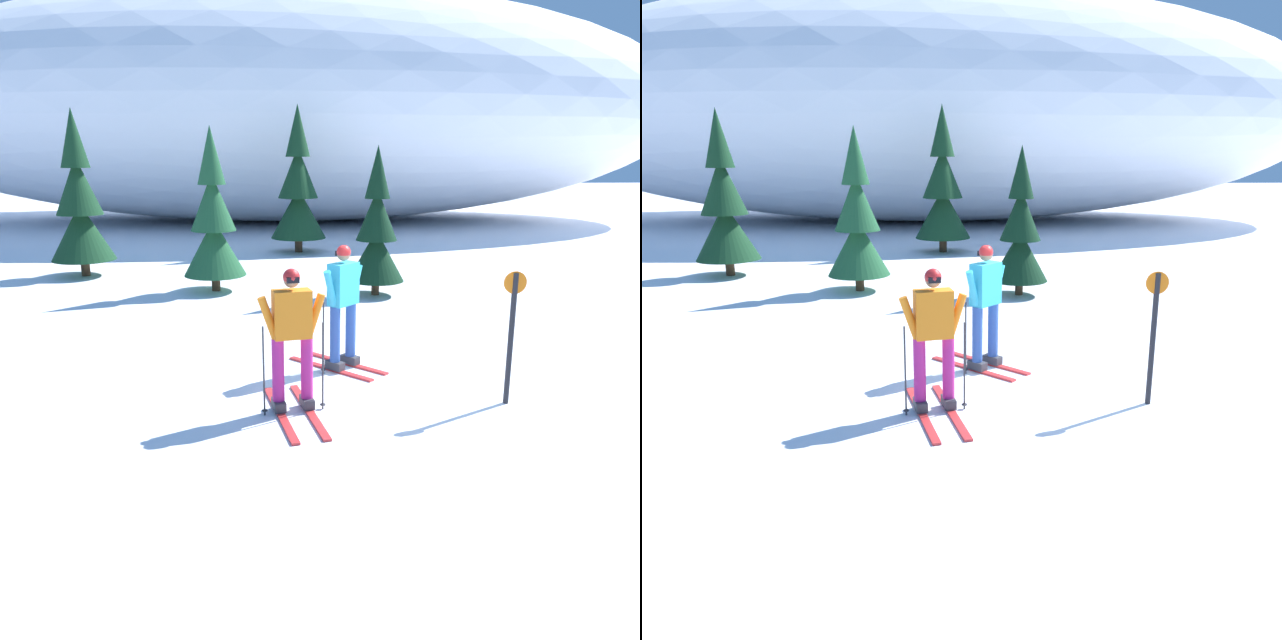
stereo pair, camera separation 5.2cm
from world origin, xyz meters
TOP-DOWN VIEW (x-y plane):
  - ground_plane at (0.00, 0.00)m, footprint 120.00×120.00m
  - skier_cyan_jacket at (-0.82, 0.62)m, footprint 1.44×1.41m
  - skier_orange_jacket at (-1.56, -0.93)m, footprint 0.84×1.79m
  - pine_tree_far_left at (-6.90, 8.19)m, footprint 1.62×1.62m
  - pine_tree_center_left at (-3.30, 6.17)m, footprint 1.43×1.43m
  - pine_tree_center_right at (-1.29, 11.99)m, footprint 1.76×1.76m
  - pine_tree_far_right at (0.34, 5.56)m, footprint 1.26×1.26m
  - snow_ridge_background at (-1.91, 22.26)m, footprint 37.25×18.08m
  - trail_marker_post at (1.16, -0.83)m, footprint 0.28×0.07m

SIDE VIEW (x-z plane):
  - ground_plane at x=0.00m, z-range 0.00..0.00m
  - skier_orange_jacket at x=-1.56m, z-range 0.05..1.84m
  - trail_marker_post at x=1.16m, z-range 0.11..1.81m
  - skier_cyan_jacket at x=-0.82m, z-range 0.07..1.90m
  - pine_tree_far_right at x=0.34m, z-range -0.27..3.00m
  - pine_tree_center_left at x=-3.30m, z-range -0.30..3.40m
  - pine_tree_far_left at x=-6.90m, z-range -0.34..3.85m
  - pine_tree_center_right at x=-1.29m, z-range -0.37..4.20m
  - snow_ridge_background at x=-1.91m, z-range 0.00..10.11m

